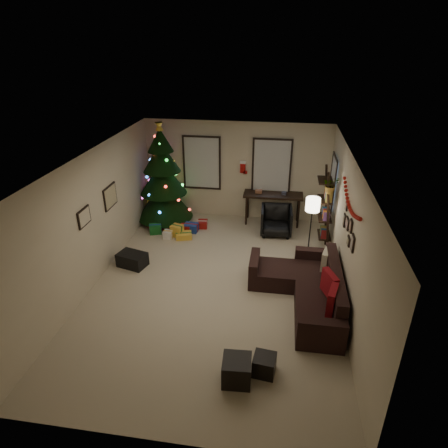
{
  "coord_description": "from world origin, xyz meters",
  "views": [
    {
      "loc": [
        1.2,
        -6.59,
        4.71
      ],
      "look_at": [
        0.1,
        0.6,
        1.15
      ],
      "focal_mm": 31.11,
      "sensor_mm": 36.0,
      "label": 1
    }
  ],
  "objects": [
    {
      "name": "art_map",
      "position": [
        -2.48,
        0.87,
        1.5
      ],
      "size": [
        0.04,
        0.6,
        0.5
      ],
      "color": "black",
      "rests_on": "wall_left"
    },
    {
      "name": "art_abstract",
      "position": [
        -2.48,
        -0.33,
        1.56
      ],
      "size": [
        0.04,
        0.45,
        0.35
      ],
      "color": "black",
      "rests_on": "wall_left"
    },
    {
      "name": "presents",
      "position": [
        -1.38,
        2.24,
        0.11
      ],
      "size": [
        1.5,
        1.01,
        0.3
      ],
      "rotation": [
        0.0,
        0.0,
        0.36
      ],
      "color": "navy",
      "rests_on": "floor"
    },
    {
      "name": "wall_front",
      "position": [
        0.0,
        -3.5,
        1.35
      ],
      "size": [
        5.0,
        0.0,
        5.0
      ],
      "primitive_type": "plane",
      "rotation": [
        -1.57,
        0.0,
        0.0
      ],
      "color": "beige",
      "rests_on": "floor"
    },
    {
      "name": "wall_right",
      "position": [
        2.5,
        0.0,
        1.35
      ],
      "size": [
        0.0,
        7.0,
        7.0
      ],
      "primitive_type": "plane",
      "rotation": [
        1.57,
        0.0,
        -1.57
      ],
      "color": "beige",
      "rests_on": "floor"
    },
    {
      "name": "wall_left",
      "position": [
        -2.5,
        0.0,
        1.35
      ],
      "size": [
        0.0,
        7.0,
        7.0
      ],
      "primitive_type": "plane",
      "rotation": [
        1.57,
        0.0,
        1.57
      ],
      "color": "beige",
      "rests_on": "floor"
    },
    {
      "name": "gallery",
      "position": [
        2.48,
        -0.07,
        1.57
      ],
      "size": [
        0.03,
        1.25,
        0.54
      ],
      "color": "black",
      "rests_on": "wall_right"
    },
    {
      "name": "pillow_cream",
      "position": [
        2.21,
        0.35,
        0.63
      ],
      "size": [
        0.21,
        0.4,
        0.39
      ],
      "primitive_type": "cube",
      "rotation": [
        0.0,
        0.0,
        -0.26
      ],
      "color": "beige",
      "rests_on": "sofa"
    },
    {
      "name": "garland",
      "position": [
        2.45,
        -0.02,
        2.07
      ],
      "size": [
        0.08,
        1.9,
        0.3
      ],
      "primitive_type": null,
      "color": "#A5140C",
      "rests_on": "wall_right"
    },
    {
      "name": "ottoman_far",
      "position": [
        1.15,
        -2.16,
        0.16
      ],
      "size": [
        0.37,
        0.37,
        0.32
      ],
      "primitive_type": "cube",
      "rotation": [
        0.0,
        0.0,
        -0.12
      ],
      "color": "black",
      "rests_on": "floor"
    },
    {
      "name": "stocking_right",
      "position": [
        0.19,
        3.44,
        1.5
      ],
      "size": [
        0.2,
        0.05,
        0.36
      ],
      "color": "#990F0C",
      "rests_on": "wall_back"
    },
    {
      "name": "desk_chair",
      "position": [
        1.17,
        2.57,
        0.37
      ],
      "size": [
        0.76,
        0.71,
        0.75
      ],
      "primitive_type": "imported",
      "rotation": [
        0.0,
        0.0,
        0.05
      ],
      "color": "black",
      "rests_on": "floor"
    },
    {
      "name": "window_back_right",
      "position": [
        0.95,
        3.47,
        1.55
      ],
      "size": [
        1.05,
        0.06,
        1.5
      ],
      "color": "#728CB2",
      "rests_on": "wall_back"
    },
    {
      "name": "window_back_left",
      "position": [
        -0.95,
        3.47,
        1.55
      ],
      "size": [
        1.05,
        0.06,
        1.5
      ],
      "color": "#728CB2",
      "rests_on": "wall_back"
    },
    {
      "name": "pillow_red_b",
      "position": [
        2.21,
        -0.54,
        0.64
      ],
      "size": [
        0.28,
        0.47,
        0.46
      ],
      "primitive_type": "cube",
      "rotation": [
        0.0,
        0.0,
        0.35
      ],
      "color": "maroon",
      "rests_on": "sofa"
    },
    {
      "name": "floor",
      "position": [
        0.0,
        0.0,
        0.0
      ],
      "size": [
        7.0,
        7.0,
        0.0
      ],
      "primitive_type": "plane",
      "color": "tan",
      "rests_on": "ground"
    },
    {
      "name": "storage_bin",
      "position": [
        -1.97,
        0.49,
        0.15
      ],
      "size": [
        0.71,
        0.56,
        0.31
      ],
      "primitive_type": "cube",
      "rotation": [
        0.0,
        0.0,
        -0.27
      ],
      "color": "black",
      "rests_on": "floor"
    },
    {
      "name": "sofa",
      "position": [
        1.86,
        -0.2,
        0.27
      ],
      "size": [
        1.74,
        2.54,
        0.83
      ],
      "color": "black",
      "rests_on": "floor"
    },
    {
      "name": "ottoman_near",
      "position": [
        0.75,
        -2.37,
        0.2
      ],
      "size": [
        0.45,
        0.45,
        0.41
      ],
      "primitive_type": "cube",
      "rotation": [
        0.0,
        0.0,
        0.06
      ],
      "color": "black",
      "rests_on": "floor"
    },
    {
      "name": "desk",
      "position": [
        1.04,
        3.22,
        0.75
      ],
      "size": [
        1.58,
        0.57,
        0.85
      ],
      "color": "black",
      "rests_on": "floor"
    },
    {
      "name": "pillow_red_a",
      "position": [
        2.21,
        -1.01,
        0.64
      ],
      "size": [
        0.23,
        0.47,
        0.45
      ],
      "primitive_type": "cube",
      "rotation": [
        0.0,
        0.0,
        -0.26
      ],
      "color": "maroon",
      "rests_on": "sofa"
    },
    {
      "name": "stocking_left",
      "position": [
        -0.14,
        3.59,
        1.54
      ],
      "size": [
        0.2,
        0.05,
        0.36
      ],
      "color": "#990F0C",
      "rests_on": "wall_back"
    },
    {
      "name": "window_right_wall",
      "position": [
        2.47,
        2.55,
        1.5
      ],
      "size": [
        0.06,
        0.9,
        1.3
      ],
      "color": "#728CB2",
      "rests_on": "wall_right"
    },
    {
      "name": "bookshelf",
      "position": [
        2.3,
        1.88,
        0.99
      ],
      "size": [
        0.3,
        0.6,
        2.06
      ],
      "color": "black",
      "rests_on": "floor"
    },
    {
      "name": "floor_lamp",
      "position": [
        1.95,
        1.47,
        1.25
      ],
      "size": [
        0.32,
        0.32,
        1.49
      ],
      "rotation": [
        0.0,
        0.0,
        -0.11
      ],
      "color": "black",
      "rests_on": "floor"
    },
    {
      "name": "ceiling",
      "position": [
        0.0,
        0.0,
        2.7
      ],
      "size": [
        7.0,
        7.0,
        0.0
      ],
      "primitive_type": "plane",
      "rotation": [
        3.14,
        0.0,
        0.0
      ],
      "color": "white",
      "rests_on": "floor"
    },
    {
      "name": "potted_plant",
      "position": [
        2.3,
        1.65,
        1.82
      ],
      "size": [
        0.57,
        0.54,
        0.5
      ],
      "primitive_type": "imported",
      "rotation": [
        0.0,
        0.0,
        0.42
      ],
      "color": "#4C4C4C",
      "rests_on": "bookshelf"
    },
    {
      "name": "christmas_tree",
      "position": [
        -1.9,
        2.88,
        1.17
      ],
      "size": [
        1.52,
        1.52,
        2.83
      ],
      "rotation": [
        0.0,
        0.0,
        0.09
      ],
      "color": "black",
      "rests_on": "floor"
    },
    {
      "name": "wall_back",
      "position": [
        0.0,
        3.5,
        1.35
      ],
      "size": [
        5.0,
        0.0,
        5.0
      ],
      "primitive_type": "plane",
      "rotation": [
        1.57,
        0.0,
        0.0
      ],
      "color": "beige",
      "rests_on": "floor"
    }
  ]
}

